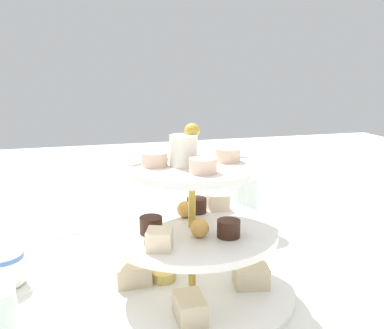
% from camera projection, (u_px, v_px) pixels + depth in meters
% --- Properties ---
extents(ground_plane, '(2.40, 2.40, 0.00)m').
position_uv_depth(ground_plane, '(192.00, 291.00, 0.59)').
color(ground_plane, silver).
extents(tiered_serving_stand, '(0.28, 0.28, 0.24)m').
position_uv_depth(tiered_serving_stand, '(192.00, 242.00, 0.58)').
color(tiered_serving_stand, white).
rests_on(tiered_serving_stand, ground_plane).
extents(water_glass_tall_right, '(0.07, 0.07, 0.12)m').
position_uv_depth(water_glass_tall_right, '(241.00, 198.00, 0.81)').
color(water_glass_tall_right, silver).
rests_on(water_glass_tall_right, ground_plane).
extents(teacup_with_saucer, '(0.09, 0.09, 0.05)m').
position_uv_depth(teacup_with_saucer, '(4.00, 271.00, 0.60)').
color(teacup_with_saucer, white).
rests_on(teacup_with_saucer, ground_plane).
extents(butter_knife_right, '(0.16, 0.09, 0.00)m').
position_uv_depth(butter_knife_right, '(88.00, 228.00, 0.82)').
color(butter_knife_right, silver).
rests_on(butter_knife_right, ground_plane).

